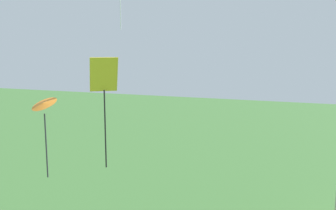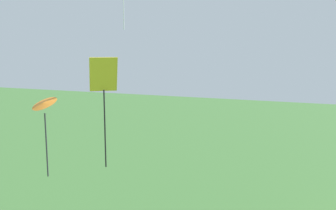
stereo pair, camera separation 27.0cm
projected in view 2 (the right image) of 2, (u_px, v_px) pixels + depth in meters
kite_yellow_diamond at (104, 87)px, 12.55m from camera, size 1.07×0.98×3.79m
kite_orange_delta at (44, 107)px, 12.61m from camera, size 1.11×1.08×2.80m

